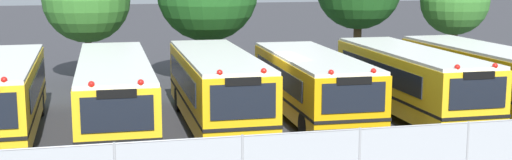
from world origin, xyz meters
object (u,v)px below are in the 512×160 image
object	(u,v)px
school_bus_2	(217,87)
school_bus_4	(410,80)
school_bus_0	(1,94)
school_bus_1	(114,91)
school_bus_5	(493,76)
tree_4	(455,1)
school_bus_3	(312,84)

from	to	relation	value
school_bus_2	school_bus_4	xyz separation A→B (m)	(7.54, -0.03, -0.04)
school_bus_0	school_bus_1	xyz separation A→B (m)	(3.79, -0.19, -0.03)
school_bus_2	school_bus_5	size ratio (longest dim) A/B	0.84
tree_4	school_bus_3	bearing A→B (deg)	-141.34
school_bus_2	school_bus_3	bearing A→B (deg)	-174.36
school_bus_0	school_bus_4	distance (m)	14.95
school_bus_0	school_bus_5	xyz separation A→B (m)	(18.68, -0.17, -0.06)
school_bus_2	school_bus_3	size ratio (longest dim) A/B	1.02
school_bus_1	school_bus_3	world-z (taller)	school_bus_1
school_bus_3	school_bus_5	distance (m)	7.57
school_bus_2	school_bus_1	bearing A→B (deg)	-2.83
school_bus_0	school_bus_5	size ratio (longest dim) A/B	0.84
school_bus_5	school_bus_4	bearing A→B (deg)	2.89
school_bus_0	school_bus_5	distance (m)	18.68
school_bus_3	school_bus_4	world-z (taller)	school_bus_4
school_bus_1	school_bus_4	distance (m)	11.16
school_bus_3	school_bus_4	bearing A→B (deg)	176.34
school_bus_1	school_bus_4	xyz separation A→B (m)	(11.15, -0.24, 0.01)
school_bus_5	tree_4	distance (m)	9.54
school_bus_4	school_bus_5	world-z (taller)	school_bus_4
school_bus_5	tree_4	world-z (taller)	tree_4
school_bus_1	school_bus_2	distance (m)	3.62
school_bus_2	school_bus_3	world-z (taller)	school_bus_2
school_bus_1	school_bus_2	bearing A→B (deg)	177.27
school_bus_3	school_bus_4	xyz separation A→B (m)	(3.84, -0.36, 0.06)
school_bus_3	school_bus_4	size ratio (longest dim) A/B	0.95
school_bus_5	school_bus_1	bearing A→B (deg)	-0.96
school_bus_2	school_bus_5	distance (m)	11.29
school_bus_4	school_bus_0	bearing A→B (deg)	-1.21
school_bus_1	school_bus_5	size ratio (longest dim) A/B	0.97
school_bus_0	school_bus_1	world-z (taller)	school_bus_0
school_bus_0	school_bus_1	size ratio (longest dim) A/B	0.87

